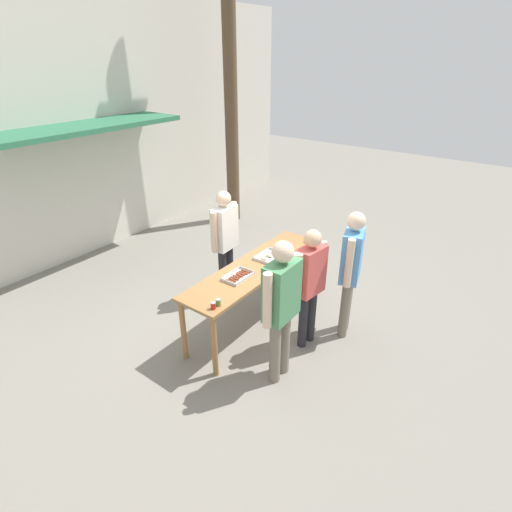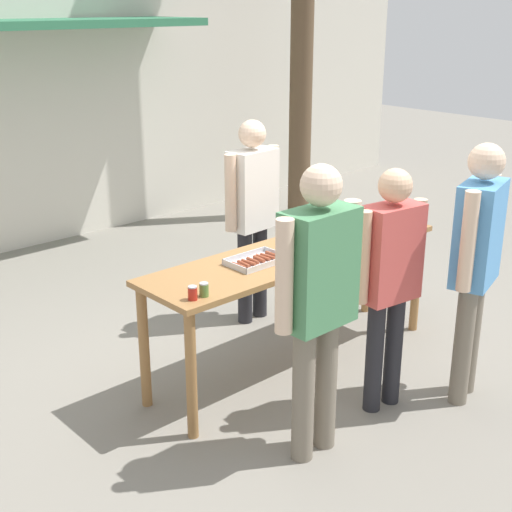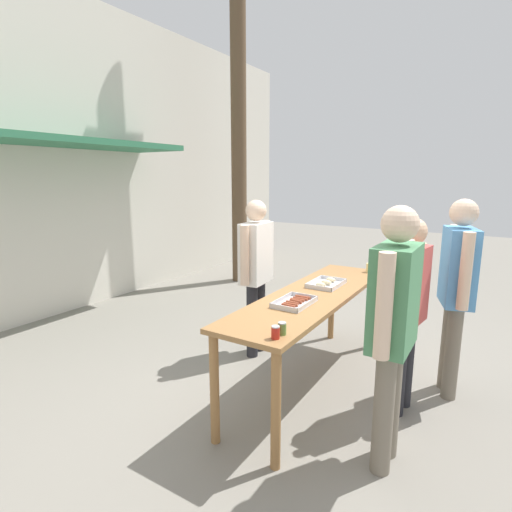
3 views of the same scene
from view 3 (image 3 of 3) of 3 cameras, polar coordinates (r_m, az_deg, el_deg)
name	(u,v)px [view 3 (image 3 of 3)]	position (r m, az deg, el deg)	size (l,w,h in m)	color
ground_plane	(311,384)	(4.08, 7.82, -17.65)	(24.00, 24.00, 0.00)	gray
building_facade_back	(48,155)	(6.32, -27.54, 12.68)	(12.00, 1.11, 4.50)	beige
serving_table	(313,305)	(3.76, 8.15, -6.97)	(2.46, 0.65, 0.91)	olive
food_tray_sausages	(294,303)	(3.39, 5.51, -6.65)	(0.40, 0.26, 0.04)	silver
food_tray_buns	(326,284)	(4.00, 9.98, -3.89)	(0.41, 0.28, 0.06)	silver
condiment_jar_mustard	(275,332)	(2.69, 2.80, -10.84)	(0.06, 0.06, 0.09)	#B22319
condiment_jar_ketchup	(282,328)	(2.75, 3.75, -10.29)	(0.06, 0.06, 0.09)	#567A38
beer_cup	(370,268)	(4.65, 15.95, -1.63)	(0.08, 0.08, 0.10)	#DBC67A
person_server_behind_table	(256,264)	(4.34, 0.00, -1.16)	(0.60, 0.26, 1.73)	#232328
person_customer_holding_hotdog	(393,317)	(2.77, 19.03, -8.24)	(0.64, 0.24, 1.80)	#756B5B
person_customer_with_cup	(457,281)	(3.93, 26.78, -3.18)	(0.59, 0.34, 1.78)	#756B5B
person_customer_waiting_in_line	(408,299)	(3.49, 20.88, -5.76)	(0.56, 0.27, 1.65)	#232328
utility_pole	(238,89)	(7.63, -2.54, 22.68)	(1.10, 0.28, 6.84)	brown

